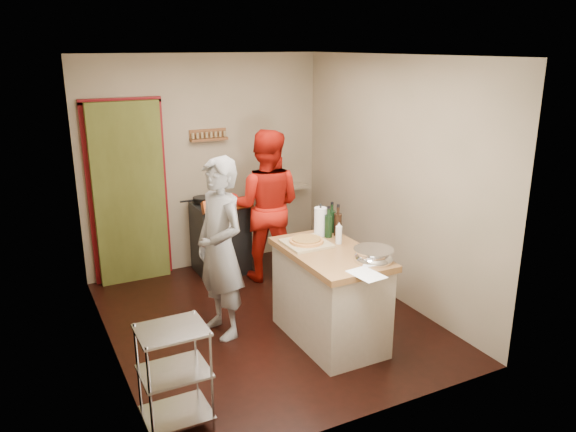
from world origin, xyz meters
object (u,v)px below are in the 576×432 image
object	(u,v)px
wire_shelving	(174,373)
person_stripe	(220,249)
stove	(220,237)
island	(330,293)
person_red	(266,206)

from	to	relation	value
wire_shelving	person_stripe	size ratio (longest dim) A/B	0.46
stove	island	distance (m)	2.07
person_red	person_stripe	bearing A→B (deg)	80.43
wire_shelving	person_red	distance (m)	2.85
island	person_red	size ratio (longest dim) A/B	0.76
person_stripe	stove	bearing A→B (deg)	148.71
stove	island	xyz separation A→B (m)	(0.33, -2.04, 0.03)
island	person_stripe	distance (m)	1.11
wire_shelving	island	size ratio (longest dim) A/B	0.59
stove	person_stripe	distance (m)	1.61
person_stripe	person_red	bearing A→B (deg)	126.18
person_red	island	bearing A→B (deg)	119.48
person_red	wire_shelving	bearing A→B (deg)	84.43
stove	wire_shelving	xyz separation A→B (m)	(-1.33, -2.62, -0.01)
island	person_red	world-z (taller)	person_red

